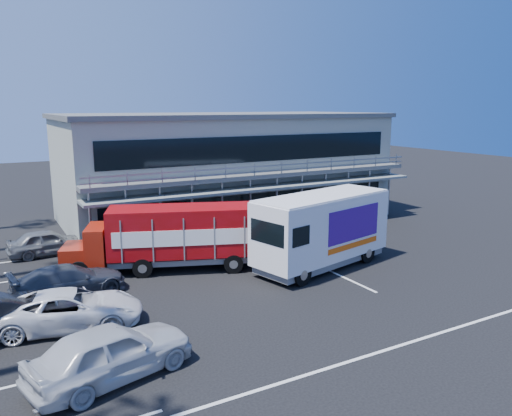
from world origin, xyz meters
TOP-DOWN VIEW (x-y plane):
  - ground at (0.00, 0.00)m, footprint 120.00×120.00m
  - building at (3.00, 14.94)m, footprint 22.40×12.00m
  - red_truck at (-4.59, 5.22)m, footprint 9.31×5.18m
  - white_van at (1.99, 2.00)m, footprint 7.81×4.20m
  - parked_car_a at (-9.50, -3.36)m, footprint 5.21×3.15m
  - parked_car_c at (-9.94, 0.80)m, footprint 5.41×3.52m
  - parked_car_d at (-9.50, 4.00)m, footprint 4.82×2.45m
  - parked_car_e at (-9.50, 10.80)m, footprint 4.13×1.85m

SIDE VIEW (x-z plane):
  - ground at x=0.00m, z-range 0.00..0.00m
  - parked_car_d at x=-9.50m, z-range 0.00..1.34m
  - parked_car_e at x=-9.50m, z-range 0.00..1.38m
  - parked_car_c at x=-9.94m, z-range 0.00..1.38m
  - parked_car_a at x=-9.50m, z-range 0.00..1.66m
  - red_truck at x=-4.59m, z-range 0.15..3.23m
  - white_van at x=1.99m, z-range 0.11..3.74m
  - building at x=3.00m, z-range 0.01..7.31m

